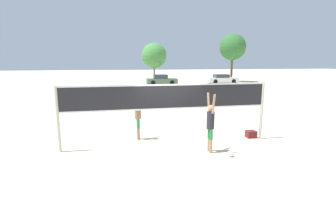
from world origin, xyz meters
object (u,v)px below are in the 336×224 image
at_px(tree_left_cluster, 154,56).
at_px(player_blocker, 138,112).
at_px(volleyball_net, 168,101).
at_px(tree_right_cluster, 233,47).
at_px(volleyball, 230,154).
at_px(parked_car_near, 222,79).
at_px(parked_car_mid, 161,80).
at_px(gear_bag, 251,134).
at_px(player_spiker, 210,122).

bearing_deg(tree_left_cluster, player_blocker, -100.31).
bearing_deg(volleyball_net, tree_right_cluster, 60.66).
relative_size(volleyball, parked_car_near, 0.05).
distance_m(volleyball, parked_car_mid, 30.15).
bearing_deg(parked_car_near, tree_right_cluster, 43.66).
xyz_separation_m(gear_bag, tree_right_cluster, (13.71, 30.88, 5.49)).
height_order(volleyball_net, player_blocker, volleyball_net).
distance_m(player_blocker, tree_left_cluster, 32.78).
height_order(player_blocker, gear_bag, player_blocker).
height_order(player_spiker, parked_car_mid, player_spiker).
distance_m(player_spiker, parked_car_mid, 29.59).
distance_m(parked_car_mid, tree_left_cluster, 6.10).
height_order(parked_car_near, parked_car_mid, parked_car_mid).
bearing_deg(parked_car_near, gear_bag, -109.44).
bearing_deg(player_spiker, tree_left_cluster, -5.71).
distance_m(gear_bag, parked_car_mid, 27.99).
distance_m(parked_car_mid, tree_right_cluster, 13.76).
bearing_deg(tree_right_cluster, volleyball_net, -119.34).
bearing_deg(gear_bag, player_blocker, 171.32).
distance_m(volleyball_net, tree_left_cluster, 33.52).
bearing_deg(volleyball_net, parked_car_mid, 79.93).
xyz_separation_m(player_blocker, gear_bag, (4.87, -0.74, -1.04)).
relative_size(volleyball, parked_car_mid, 0.05).
bearing_deg(volleyball, gear_bag, 46.39).
height_order(volleyball_net, gear_bag, volleyball_net).
relative_size(volleyball_net, parked_car_near, 1.70).
bearing_deg(parked_car_near, player_spiker, -112.56).
xyz_separation_m(parked_car_mid, tree_left_cluster, (-0.26, 4.89, 3.63)).
distance_m(player_spiker, volleyball, 1.32).
distance_m(player_spiker, tree_right_cluster, 36.38).
height_order(parked_car_near, tree_right_cluster, tree_right_cluster).
bearing_deg(tree_left_cluster, parked_car_near, -23.42).
distance_m(parked_car_near, tree_left_cluster, 11.58).
relative_size(player_spiker, tree_right_cluster, 0.28).
bearing_deg(parked_car_mid, parked_car_near, 4.14).
relative_size(volleyball, tree_right_cluster, 0.03).
bearing_deg(player_spiker, volleyball, -139.03).
bearing_deg(volleyball_net, parked_car_near, 62.70).
bearing_deg(tree_right_cluster, tree_left_cluster, 171.19).
bearing_deg(parked_car_near, tree_left_cluster, 158.33).
bearing_deg(tree_right_cluster, parked_car_near, -138.09).
height_order(player_spiker, parked_car_near, player_spiker).
bearing_deg(tree_left_cluster, volleyball_net, -98.17).
xyz_separation_m(gear_bag, parked_car_near, (11.05, 28.49, 0.46)).
xyz_separation_m(player_spiker, gear_bag, (2.46, 1.40, -1.00)).
height_order(player_blocker, parked_car_mid, player_blocker).
xyz_separation_m(volleyball_net, player_blocker, (-1.09, 0.98, -0.57)).
bearing_deg(gear_bag, player_spiker, -150.37).
xyz_separation_m(player_blocker, tree_left_cluster, (5.84, 32.11, 3.08)).
relative_size(parked_car_near, tree_left_cluster, 0.77).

